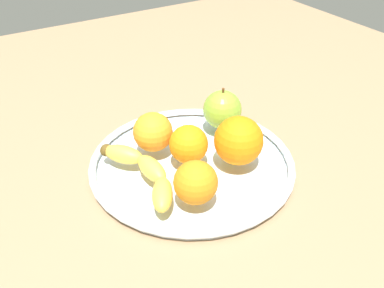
{
  "coord_description": "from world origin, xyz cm",
  "views": [
    {
      "loc": [
        -48.07,
        29.39,
        43.87
      ],
      "look_at": [
        0.0,
        0.0,
        4.8
      ],
      "focal_mm": 39.67,
      "sensor_mm": 36.0,
      "label": 1
    }
  ],
  "objects_px": {
    "banana": "(143,171)",
    "orange_front_right": "(196,182)",
    "apple": "(222,110)",
    "fruit_bowl": "(192,163)",
    "orange_center": "(189,145)",
    "orange_front_left": "(239,141)",
    "orange_back_left": "(153,132)"
  },
  "relations": [
    {
      "from": "apple",
      "to": "orange_center",
      "type": "height_order",
      "value": "apple"
    },
    {
      "from": "orange_back_left",
      "to": "orange_front_right",
      "type": "height_order",
      "value": "orange_back_left"
    },
    {
      "from": "fruit_bowl",
      "to": "orange_back_left",
      "type": "bearing_deg",
      "value": 33.86
    },
    {
      "from": "orange_center",
      "to": "orange_front_left",
      "type": "relative_size",
      "value": 0.8
    },
    {
      "from": "fruit_bowl",
      "to": "orange_center",
      "type": "bearing_deg",
      "value": 99.49
    },
    {
      "from": "fruit_bowl",
      "to": "orange_center",
      "type": "relative_size",
      "value": 5.35
    },
    {
      "from": "fruit_bowl",
      "to": "orange_back_left",
      "type": "height_order",
      "value": "orange_back_left"
    },
    {
      "from": "orange_front_left",
      "to": "orange_center",
      "type": "bearing_deg",
      "value": 58.28
    },
    {
      "from": "fruit_bowl",
      "to": "apple",
      "type": "xyz_separation_m",
      "value": [
        0.06,
        -0.1,
        0.04
      ]
    },
    {
      "from": "orange_front_left",
      "to": "fruit_bowl",
      "type": "bearing_deg",
      "value": 54.95
    },
    {
      "from": "banana",
      "to": "orange_front_right",
      "type": "bearing_deg",
      "value": -156.5
    },
    {
      "from": "orange_back_left",
      "to": "banana",
      "type": "bearing_deg",
      "value": 141.56
    },
    {
      "from": "orange_front_right",
      "to": "fruit_bowl",
      "type": "bearing_deg",
      "value": -28.45
    },
    {
      "from": "banana",
      "to": "apple",
      "type": "height_order",
      "value": "apple"
    },
    {
      "from": "orange_front_left",
      "to": "orange_front_right",
      "type": "relative_size",
      "value": 1.23
    },
    {
      "from": "orange_front_left",
      "to": "banana",
      "type": "bearing_deg",
      "value": 75.63
    },
    {
      "from": "orange_front_left",
      "to": "orange_back_left",
      "type": "bearing_deg",
      "value": 44.6
    },
    {
      "from": "orange_back_left",
      "to": "orange_front_left",
      "type": "relative_size",
      "value": 0.84
    },
    {
      "from": "orange_front_right",
      "to": "banana",
      "type": "bearing_deg",
      "value": 27.38
    },
    {
      "from": "banana",
      "to": "orange_front_left",
      "type": "xyz_separation_m",
      "value": [
        -0.04,
        -0.15,
        0.02
      ]
    },
    {
      "from": "orange_back_left",
      "to": "fruit_bowl",
      "type": "bearing_deg",
      "value": -146.14
    },
    {
      "from": "orange_back_left",
      "to": "orange_front_right",
      "type": "relative_size",
      "value": 1.04
    },
    {
      "from": "apple",
      "to": "orange_front_left",
      "type": "height_order",
      "value": "orange_front_left"
    },
    {
      "from": "fruit_bowl",
      "to": "apple",
      "type": "relative_size",
      "value": 4.34
    },
    {
      "from": "apple",
      "to": "fruit_bowl",
      "type": "bearing_deg",
      "value": 120.15
    },
    {
      "from": "fruit_bowl",
      "to": "orange_back_left",
      "type": "xyz_separation_m",
      "value": [
        0.06,
        0.04,
        0.04
      ]
    },
    {
      "from": "fruit_bowl",
      "to": "orange_front_right",
      "type": "bearing_deg",
      "value": 151.55
    },
    {
      "from": "orange_front_right",
      "to": "orange_back_left",
      "type": "bearing_deg",
      "value": -2.85
    },
    {
      "from": "orange_center",
      "to": "orange_front_left",
      "type": "distance_m",
      "value": 0.08
    },
    {
      "from": "apple",
      "to": "orange_front_right",
      "type": "bearing_deg",
      "value": 134.66
    },
    {
      "from": "banana",
      "to": "orange_back_left",
      "type": "distance_m",
      "value": 0.08
    },
    {
      "from": "banana",
      "to": "orange_front_right",
      "type": "xyz_separation_m",
      "value": [
        -0.08,
        -0.04,
        0.02
      ]
    }
  ]
}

